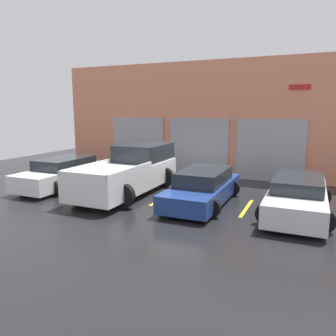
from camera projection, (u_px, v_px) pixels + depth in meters
name	position (u px, v px, depth m)	size (l,w,h in m)	color
ground_plane	(180.00, 188.00, 14.25)	(28.00, 28.00, 0.00)	black
shophouse_building	(204.00, 120.00, 16.72)	(16.19, 0.68, 5.75)	#D17A5B
pickup_truck	(131.00, 171.00, 13.36)	(2.64, 5.56, 1.88)	white
sedan_white	(64.00, 173.00, 14.40)	(2.14, 4.61, 1.28)	white
sedan_side	(297.00, 196.00, 10.61)	(2.17, 4.67, 1.22)	silver
van_right	(203.00, 187.00, 11.88)	(2.11, 4.65, 1.22)	navy
parking_stripe_far_left	(37.00, 183.00, 15.11)	(0.12, 2.20, 0.01)	gold
parking_stripe_left	(94.00, 190.00, 13.85)	(0.12, 2.20, 0.01)	gold
parking_stripe_centre	(163.00, 198.00, 12.58)	(0.12, 2.20, 0.01)	gold
parking_stripe_right	(247.00, 208.00, 11.32)	(0.12, 2.20, 0.01)	gold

